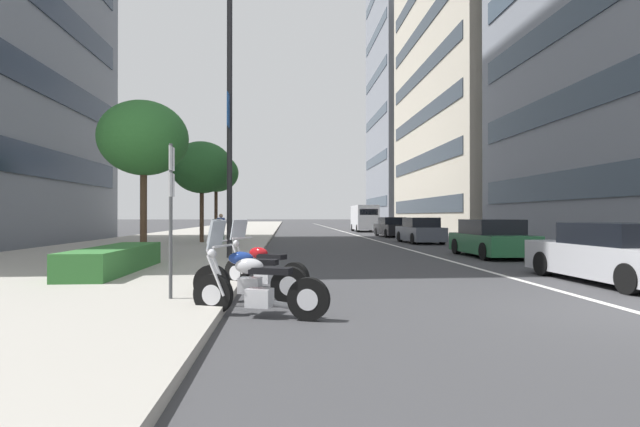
% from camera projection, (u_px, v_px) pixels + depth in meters
% --- Properties ---
extents(sidewalk_right_plaza, '(160.00, 10.08, 0.15)m').
position_uv_depth(sidewalk_right_plaza, '(208.00, 235.00, 36.39)').
color(sidewalk_right_plaza, '#A39E93').
rests_on(sidewalk_right_plaza, ground).
extents(lane_centre_stripe, '(110.00, 0.16, 0.01)m').
position_uv_depth(lane_centre_stripe, '(349.00, 233.00, 42.21)').
color(lane_centre_stripe, silver).
rests_on(lane_centre_stripe, ground).
extents(motorcycle_far_end_row, '(0.92, 2.11, 1.48)m').
position_uv_depth(motorcycle_far_end_row, '(257.00, 289.00, 7.17)').
color(motorcycle_far_end_row, black).
rests_on(motorcycle_far_end_row, ground).
extents(motorcycle_second_in_row, '(0.78, 2.08, 1.49)m').
position_uv_depth(motorcycle_second_in_row, '(248.00, 278.00, 8.36)').
color(motorcycle_second_in_row, black).
rests_on(motorcycle_second_in_row, ground).
extents(motorcycle_nearest_camera, '(1.42, 1.82, 1.47)m').
position_uv_depth(motorcycle_nearest_camera, '(263.00, 269.00, 9.80)').
color(motorcycle_nearest_camera, black).
rests_on(motorcycle_nearest_camera, ground).
extents(car_approaching_light, '(4.53, 1.91, 1.39)m').
position_uv_depth(car_approaching_light, '(614.00, 255.00, 10.76)').
color(car_approaching_light, '#B7B7BC').
rests_on(car_approaching_light, ground).
extents(car_far_down_avenue, '(4.11, 1.92, 1.41)m').
position_uv_depth(car_far_down_avenue, '(491.00, 239.00, 17.79)').
color(car_far_down_avenue, '#236038').
rests_on(car_far_down_avenue, ground).
extents(car_following_behind, '(4.17, 1.92, 1.45)m').
position_uv_depth(car_following_behind, '(420.00, 231.00, 26.89)').
color(car_following_behind, '#4C515B').
rests_on(car_following_behind, ground).
extents(car_mid_block_traffic, '(4.50, 1.97, 1.45)m').
position_uv_depth(car_mid_block_traffic, '(392.00, 228.00, 35.10)').
color(car_mid_block_traffic, black).
rests_on(car_mid_block_traffic, ground).
extents(delivery_van_ahead, '(5.61, 2.15, 2.57)m').
position_uv_depth(delivery_van_ahead, '(364.00, 218.00, 46.23)').
color(delivery_van_ahead, silver).
rests_on(delivery_van_ahead, ground).
extents(parking_sign_by_curb, '(0.32, 0.06, 2.62)m').
position_uv_depth(parking_sign_by_curb, '(171.00, 202.00, 7.97)').
color(parking_sign_by_curb, '#47494C').
rests_on(parking_sign_by_curb, sidewalk_right_plaza).
extents(street_lamp_with_banners, '(1.26, 2.77, 9.18)m').
position_uv_depth(street_lamp_with_banners, '(241.00, 96.00, 15.81)').
color(street_lamp_with_banners, '#232326').
rests_on(street_lamp_with_banners, sidewalk_right_plaza).
extents(clipped_hedge_bed, '(4.45, 1.10, 0.62)m').
position_uv_depth(clipped_hedge_bed, '(115.00, 259.00, 11.81)').
color(clipped_hedge_bed, '#337033').
rests_on(clipped_hedge_bed, sidewalk_right_plaza).
extents(street_tree_far_plaza, '(2.86, 2.86, 5.15)m').
position_uv_depth(street_tree_far_plaza, '(144.00, 139.00, 15.36)').
color(street_tree_far_plaza, '#473323').
rests_on(street_tree_far_plaza, sidewalk_right_plaza).
extents(street_tree_by_lamp_post, '(3.24, 3.24, 5.35)m').
position_uv_depth(street_tree_by_lamp_post, '(202.00, 168.00, 25.07)').
color(street_tree_by_lamp_post, '#473323').
rests_on(street_tree_by_lamp_post, sidewalk_right_plaza).
extents(street_tree_mid_sidewalk, '(2.97, 2.97, 5.51)m').
position_uv_depth(street_tree_mid_sidewalk, '(216.00, 173.00, 31.33)').
color(street_tree_mid_sidewalk, '#473323').
rests_on(street_tree_mid_sidewalk, sidewalk_right_plaza).
extents(pedestrian_on_plaza, '(0.46, 0.37, 1.51)m').
position_uv_depth(pedestrian_on_plaza, '(221.00, 228.00, 24.87)').
color(pedestrian_on_plaza, '#3F724C').
rests_on(pedestrian_on_plaza, sidewalk_right_plaza).
extents(office_tower_near_left, '(25.55, 14.61, 32.47)m').
position_uv_depth(office_tower_near_left, '(489.00, 77.00, 49.78)').
color(office_tower_near_left, beige).
rests_on(office_tower_near_left, ground).
extents(office_tower_mid_left, '(18.78, 18.38, 46.37)m').
position_uv_depth(office_tower_mid_left, '(432.00, 81.00, 75.38)').
color(office_tower_mid_left, gray).
rests_on(office_tower_mid_left, ground).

